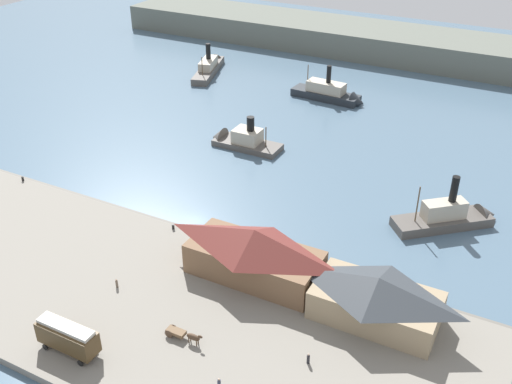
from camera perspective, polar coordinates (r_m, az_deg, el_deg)
The scene contains 17 objects.
ground_plane at distance 106.42m, azimuth -5.95°, elevation -2.82°, with size 320.00×320.00×0.00m, color slate.
quay_promenade at distance 92.27m, azimuth -13.47°, elevation -9.09°, with size 110.00×36.00×1.20m, color gray.
seawall_edge at distance 103.69m, azimuth -7.04°, elevation -3.55°, with size 110.00×0.80×1.00m, color #666159.
ferry_shed_east_terminal at distance 88.92m, azimuth -0.15°, elevation -5.84°, with size 20.51×9.20×8.34m.
ferry_shed_west_terminal at distance 83.62m, azimuth 11.50°, elevation -9.92°, with size 17.43×9.58×6.94m.
street_tram at distance 81.67m, azimuth -17.64°, elevation -13.03°, with size 8.50×2.96×4.37m.
horse_cart at distance 81.18m, azimuth -7.00°, elevation -13.38°, with size 5.56×1.34×1.87m.
pedestrian_at_waters_edge at distance 75.11m, azimuth -3.56°, elevation -17.92°, with size 0.42×0.42×1.70m.
pedestrian_standing_center at distance 78.09m, azimuth 5.04°, elevation -15.66°, with size 0.39×0.39×1.57m.
pedestrian_walking_west at distance 91.19m, azimuth -13.22°, elevation -8.55°, with size 0.38×0.38×1.52m.
mooring_post_west at distance 102.44m, azimuth -7.96°, elevation -3.32°, with size 0.44×0.44×0.90m, color black.
mooring_post_east at distance 124.46m, azimuth -21.48°, elevation 1.19°, with size 0.44×0.44×0.90m, color black.
ferry_moored_west at distance 179.37m, azimuth -4.43°, elevation 11.96°, with size 11.39×24.32×9.77m.
ferry_approaching_west at distance 109.70m, azimuth 18.35°, elevation -2.26°, with size 17.66×16.15×11.14m.
ferry_mid_harbor at distance 158.25m, azimuth 7.30°, elevation 9.32°, with size 20.06×6.40×10.53m.
ferry_departing_north at distance 132.14m, azimuth -1.60°, elevation 5.03°, with size 16.53×5.92×9.44m.
far_headland at distance 197.76m, azimuth 12.04°, elevation 13.89°, with size 180.00×24.00×8.00m, color #60665B.
Camera 1 is at (50.86, -73.33, 57.97)m, focal length 41.69 mm.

